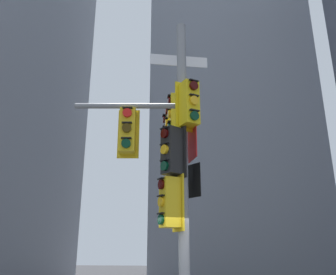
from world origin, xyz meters
TOP-DOWN VIEW (x-y plane):
  - building_mid_block at (0.75, 25.53)m, footprint 13.36×13.36m
  - signal_pole_assembly at (-0.30, 0.35)m, footprint 2.93×2.88m

SIDE VIEW (x-z plane):
  - signal_pole_assembly at x=-0.30m, z-range 0.67..7.79m
  - building_mid_block at x=0.75m, z-range 0.00..47.63m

